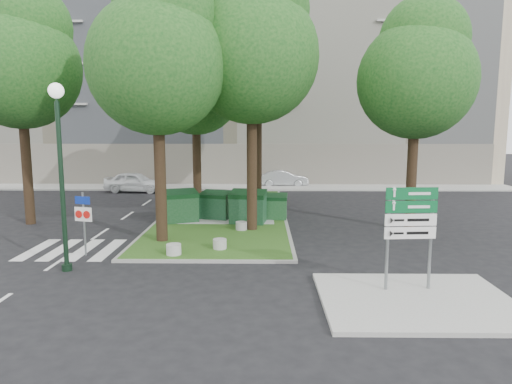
{
  "coord_description": "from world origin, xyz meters",
  "views": [
    {
      "loc": [
        2.44,
        -14.96,
        4.61
      ],
      "look_at": [
        2.2,
        2.85,
        2.0
      ],
      "focal_mm": 32.0,
      "sensor_mm": 36.0,
      "label": 1
    }
  ],
  "objects_px": {
    "tree_median_far": "(260,60)",
    "bollard_mid": "(220,244)",
    "dumpster_d": "(274,207)",
    "litter_bin": "(258,207)",
    "dumpster_a": "(180,206)",
    "bollard_left": "(174,249)",
    "street_lamp": "(60,155)",
    "traffic_sign_pole": "(84,215)",
    "tree_median_near_left": "(159,52)",
    "tree_median_near_right": "(254,43)",
    "tree_street_left": "(21,57)",
    "bollard_right": "(241,226)",
    "tree_street_right": "(419,69)",
    "directional_sign": "(410,222)",
    "dumpster_c": "(248,207)",
    "tree_median_mid": "(197,79)",
    "dumpster_b": "(216,205)",
    "car_silver": "(283,178)",
    "car_white": "(135,182)"
  },
  "relations": [
    {
      "from": "dumpster_d",
      "to": "bollard_mid",
      "type": "distance_m",
      "value": 5.93
    },
    {
      "from": "directional_sign",
      "to": "tree_median_near_left",
      "type": "bearing_deg",
      "value": 141.82
    },
    {
      "from": "dumpster_a",
      "to": "bollard_left",
      "type": "xyz_separation_m",
      "value": [
        0.76,
        -5.59,
        -0.53
      ]
    },
    {
      "from": "tree_median_near_left",
      "to": "tree_median_mid",
      "type": "height_order",
      "value": "tree_median_near_left"
    },
    {
      "from": "dumpster_b",
      "to": "car_silver",
      "type": "distance_m",
      "value": 13.23
    },
    {
      "from": "tree_median_near_right",
      "to": "traffic_sign_pole",
      "type": "relative_size",
      "value": 5.02
    },
    {
      "from": "dumpster_c",
      "to": "traffic_sign_pole",
      "type": "bearing_deg",
      "value": -128.31
    },
    {
      "from": "bollard_mid",
      "to": "bollard_right",
      "type": "bearing_deg",
      "value": 77.95
    },
    {
      "from": "tree_street_right",
      "to": "bollard_right",
      "type": "xyz_separation_m",
      "value": [
        -7.55,
        -0.69,
        -6.69
      ]
    },
    {
      "from": "dumpster_d",
      "to": "tree_median_mid",
      "type": "bearing_deg",
      "value": 155.69
    },
    {
      "from": "directional_sign",
      "to": "car_silver",
      "type": "bearing_deg",
      "value": 92.16
    },
    {
      "from": "tree_median_far",
      "to": "bollard_mid",
      "type": "bearing_deg",
      "value": -97.42
    },
    {
      "from": "directional_sign",
      "to": "tree_street_right",
      "type": "bearing_deg",
      "value": 67.53
    },
    {
      "from": "tree_median_near_right",
      "to": "tree_median_mid",
      "type": "height_order",
      "value": "tree_median_near_right"
    },
    {
      "from": "street_lamp",
      "to": "car_silver",
      "type": "xyz_separation_m",
      "value": [
        7.87,
        20.45,
        -3.09
      ]
    },
    {
      "from": "dumpster_c",
      "to": "bollard_right",
      "type": "distance_m",
      "value": 1.61
    },
    {
      "from": "litter_bin",
      "to": "car_white",
      "type": "xyz_separation_m",
      "value": [
        -8.67,
        8.77,
        0.19
      ]
    },
    {
      "from": "tree_median_mid",
      "to": "dumpster_a",
      "type": "relative_size",
      "value": 5.21
    },
    {
      "from": "tree_street_right",
      "to": "tree_median_near_right",
      "type": "bearing_deg",
      "value": -175.91
    },
    {
      "from": "dumpster_d",
      "to": "dumpster_a",
      "type": "bearing_deg",
      "value": -165.18
    },
    {
      "from": "directional_sign",
      "to": "car_silver",
      "type": "relative_size",
      "value": 0.76
    },
    {
      "from": "tree_median_mid",
      "to": "tree_street_left",
      "type": "distance_m",
      "value": 8.11
    },
    {
      "from": "bollard_left",
      "to": "street_lamp",
      "type": "height_order",
      "value": "street_lamp"
    },
    {
      "from": "bollard_left",
      "to": "bollard_mid",
      "type": "height_order",
      "value": "bollard_left"
    },
    {
      "from": "dumpster_c",
      "to": "bollard_right",
      "type": "relative_size",
      "value": 3.67
    },
    {
      "from": "car_silver",
      "to": "tree_street_right",
      "type": "bearing_deg",
      "value": -162.48
    },
    {
      "from": "directional_sign",
      "to": "bollard_left",
      "type": "bearing_deg",
      "value": 151.2
    },
    {
      "from": "traffic_sign_pole",
      "to": "tree_median_far",
      "type": "bearing_deg",
      "value": 77.55
    },
    {
      "from": "dumpster_d",
      "to": "litter_bin",
      "type": "xyz_separation_m",
      "value": [
        -0.75,
        0.78,
        -0.18
      ]
    },
    {
      "from": "tree_street_left",
      "to": "tree_street_right",
      "type": "relative_size",
      "value": 1.09
    },
    {
      "from": "tree_median_near_right",
      "to": "dumpster_d",
      "type": "bearing_deg",
      "value": 68.11
    },
    {
      "from": "tree_median_mid",
      "to": "directional_sign",
      "type": "height_order",
      "value": "tree_median_mid"
    },
    {
      "from": "tree_median_near_right",
      "to": "car_silver",
      "type": "height_order",
      "value": "tree_median_near_right"
    },
    {
      "from": "tree_street_left",
      "to": "directional_sign",
      "type": "bearing_deg",
      "value": -30.75
    },
    {
      "from": "tree_median_near_right",
      "to": "tree_street_left",
      "type": "distance_m",
      "value": 10.61
    },
    {
      "from": "tree_median_near_left",
      "to": "dumpster_c",
      "type": "bearing_deg",
      "value": 45.96
    },
    {
      "from": "bollard_left",
      "to": "bollard_mid",
      "type": "bearing_deg",
      "value": 27.48
    },
    {
      "from": "tree_street_right",
      "to": "litter_bin",
      "type": "bearing_deg",
      "value": 159.55
    },
    {
      "from": "tree_street_left",
      "to": "dumpster_d",
      "type": "xyz_separation_m",
      "value": [
        11.41,
        0.77,
        -6.95
      ]
    },
    {
      "from": "traffic_sign_pole",
      "to": "dumpster_c",
      "type": "bearing_deg",
      "value": 58.28
    },
    {
      "from": "tree_median_far",
      "to": "street_lamp",
      "type": "relative_size",
      "value": 2.03
    },
    {
      "from": "bollard_right",
      "to": "bollard_left",
      "type": "bearing_deg",
      "value": -119.56
    },
    {
      "from": "tree_median_near_left",
      "to": "bollard_mid",
      "type": "height_order",
      "value": "tree_median_near_left"
    },
    {
      "from": "tree_median_mid",
      "to": "car_silver",
      "type": "distance_m",
      "value": 13.2
    },
    {
      "from": "tree_street_right",
      "to": "dumpster_d",
      "type": "relative_size",
      "value": 7.25
    },
    {
      "from": "car_white",
      "to": "traffic_sign_pole",
      "type": "bearing_deg",
      "value": -164.93
    },
    {
      "from": "tree_street_left",
      "to": "litter_bin",
      "type": "distance_m",
      "value": 12.92
    },
    {
      "from": "dumpster_b",
      "to": "bollard_left",
      "type": "xyz_separation_m",
      "value": [
        -0.84,
        -6.35,
        -0.46
      ]
    },
    {
      "from": "dumpster_a",
      "to": "bollard_left",
      "type": "distance_m",
      "value": 5.67
    },
    {
      "from": "dumpster_a",
      "to": "litter_bin",
      "type": "relative_size",
      "value": 2.39
    }
  ]
}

